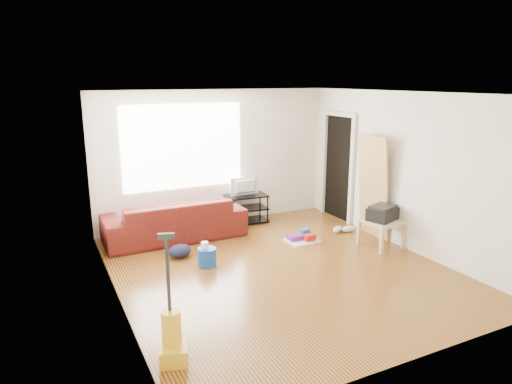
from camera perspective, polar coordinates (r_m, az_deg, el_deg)
name	(u,v)px	position (r m, az deg, el deg)	size (l,w,h in m)	color
room	(280,183)	(6.48, 2.97, 1.19)	(4.51, 5.01, 2.51)	#462309
sofa	(175,238)	(8.05, -10.05, -5.71)	(2.37, 0.93, 0.69)	#3A0B0E
tv_stand	(246,208)	(8.70, -1.24, -2.06)	(0.82, 0.52, 0.54)	black
tv	(246,186)	(8.59, -1.26, 0.69)	(0.58, 0.08, 0.34)	black
side_table	(382,224)	(7.72, 15.44, -3.89)	(0.60, 0.60, 0.45)	tan
printer	(383,213)	(7.67, 15.53, -2.54)	(0.56, 0.49, 0.24)	black
bucket	(207,266)	(6.86, -6.12, -9.14)	(0.27, 0.27, 0.27)	#1341A7
toilet_paper	(205,254)	(6.79, -6.40, -7.72)	(0.11, 0.11, 0.10)	white
cleaning_tray	(302,239)	(7.79, 5.78, -5.81)	(0.53, 0.43, 0.18)	silver
backpack	(180,257)	(7.22, -9.48, -8.05)	(0.37, 0.30, 0.20)	black
sneakers	(343,229)	(8.36, 10.82, -4.59)	(0.49, 0.25, 0.11)	silver
vacuum	(173,338)	(4.72, -10.39, -17.48)	(0.35, 0.38, 1.29)	gold
door_panel	(370,236)	(8.29, 14.05, -5.34)	(0.04, 0.71, 1.79)	tan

